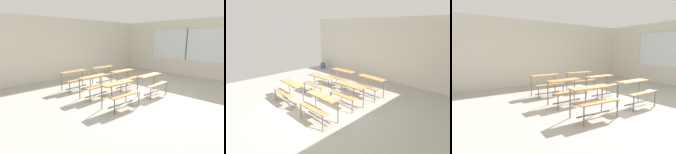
% 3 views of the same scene
% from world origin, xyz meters
% --- Properties ---
extents(ground, '(10.00, 9.00, 0.05)m').
position_xyz_m(ground, '(0.00, 0.00, -0.03)').
color(ground, '#ADA89E').
extents(wall_back, '(10.00, 0.12, 3.00)m').
position_xyz_m(wall_back, '(0.00, 4.50, 1.50)').
color(wall_back, silver).
rests_on(wall_back, ground).
extents(desk_bench_r0c0, '(1.13, 0.64, 0.74)m').
position_xyz_m(desk_bench_r0c0, '(-1.01, -0.28, 0.56)').
color(desk_bench_r0c0, tan).
rests_on(desk_bench_r0c0, ground).
extents(desk_bench_r0c1, '(1.10, 0.59, 0.74)m').
position_xyz_m(desk_bench_r0c1, '(0.64, -0.27, 0.56)').
color(desk_bench_r0c1, tan).
rests_on(desk_bench_r0c1, ground).
extents(desk_bench_r1c0, '(1.12, 0.63, 0.74)m').
position_xyz_m(desk_bench_r1c0, '(-0.97, 0.96, 0.56)').
color(desk_bench_r1c0, tan).
rests_on(desk_bench_r1c0, ground).
extents(desk_bench_r1c1, '(1.10, 0.59, 0.74)m').
position_xyz_m(desk_bench_r1c1, '(0.54, 0.99, 0.56)').
color(desk_bench_r1c1, tan).
rests_on(desk_bench_r1c1, ground).
extents(desk_bench_r2c0, '(1.13, 0.64, 0.74)m').
position_xyz_m(desk_bench_r2c0, '(-0.96, 2.24, 0.56)').
color(desk_bench_r2c0, tan).
rests_on(desk_bench_r2c0, ground).
extents(desk_bench_r2c1, '(1.12, 0.63, 0.74)m').
position_xyz_m(desk_bench_r2c1, '(0.56, 2.22, 0.56)').
color(desk_bench_r2c1, tan).
rests_on(desk_bench_r2c1, ground).
extents(trash_bin, '(0.30, 0.30, 0.35)m').
position_xyz_m(trash_bin, '(-4.24, 3.94, 0.18)').
color(trash_bin, '#51609E').
rests_on(trash_bin, ground).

